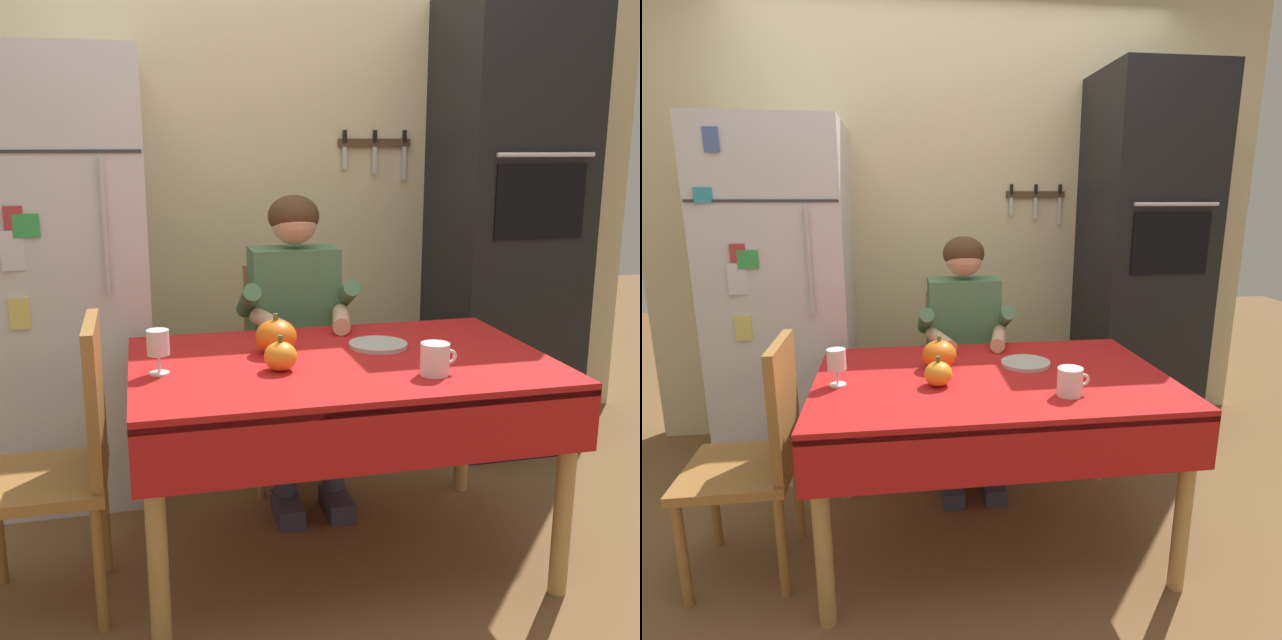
# 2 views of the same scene
# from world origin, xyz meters

# --- Properties ---
(ground_plane) EXTENTS (10.00, 10.00, 0.00)m
(ground_plane) POSITION_xyz_m (0.00, 0.00, 0.00)
(ground_plane) COLOR brown
(ground_plane) RESTS_ON ground
(back_wall_assembly) EXTENTS (3.70, 0.13, 2.60)m
(back_wall_assembly) POSITION_xyz_m (0.05, 1.35, 1.30)
(back_wall_assembly) COLOR beige
(back_wall_assembly) RESTS_ON ground
(refrigerator) EXTENTS (0.68, 0.71, 1.80)m
(refrigerator) POSITION_xyz_m (-0.95, 0.96, 0.90)
(refrigerator) COLOR silver
(refrigerator) RESTS_ON ground
(wall_oven) EXTENTS (0.60, 0.64, 2.10)m
(wall_oven) POSITION_xyz_m (1.05, 1.00, 1.05)
(wall_oven) COLOR black
(wall_oven) RESTS_ON ground
(dining_table) EXTENTS (1.40, 0.90, 0.74)m
(dining_table) POSITION_xyz_m (0.00, 0.08, 0.66)
(dining_table) COLOR tan
(dining_table) RESTS_ON ground
(chair_behind_person) EXTENTS (0.40, 0.40, 0.93)m
(chair_behind_person) POSITION_xyz_m (-0.03, 0.87, 0.51)
(chair_behind_person) COLOR tan
(chair_behind_person) RESTS_ON ground
(seated_person) EXTENTS (0.47, 0.55, 1.25)m
(seated_person) POSITION_xyz_m (-0.03, 0.68, 0.74)
(seated_person) COLOR #38384C
(seated_person) RESTS_ON ground
(chair_left_side) EXTENTS (0.40, 0.40, 0.93)m
(chair_left_side) POSITION_xyz_m (-0.90, 0.03, 0.51)
(chair_left_side) COLOR #9E6B33
(chair_left_side) RESTS_ON ground
(coffee_mug) EXTENTS (0.12, 0.09, 0.10)m
(coffee_mug) POSITION_xyz_m (0.24, -0.15, 0.79)
(coffee_mug) COLOR white
(coffee_mug) RESTS_ON dining_table
(wine_glass) EXTENTS (0.07, 0.07, 0.14)m
(wine_glass) POSITION_xyz_m (-0.60, 0.06, 0.84)
(wine_glass) COLOR white
(wine_glass) RESTS_ON dining_table
(pumpkin_large) EXTENTS (0.11, 0.11, 0.12)m
(pumpkin_large) POSITION_xyz_m (-0.22, 0.01, 0.79)
(pumpkin_large) COLOR orange
(pumpkin_large) RESTS_ON dining_table
(pumpkin_medium) EXTENTS (0.14, 0.14, 0.14)m
(pumpkin_medium) POSITION_xyz_m (-0.20, 0.21, 0.80)
(pumpkin_medium) COLOR orange
(pumpkin_medium) RESTS_ON dining_table
(serving_tray) EXTENTS (0.21, 0.21, 0.02)m
(serving_tray) POSITION_xyz_m (0.17, 0.21, 0.75)
(serving_tray) COLOR #B7B2A8
(serving_tray) RESTS_ON dining_table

